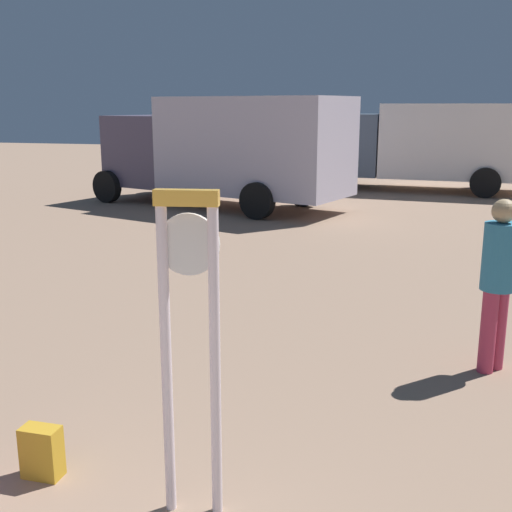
{
  "coord_description": "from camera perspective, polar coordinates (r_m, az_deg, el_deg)",
  "views": [
    {
      "loc": [
        1.76,
        -0.98,
        2.71
      ],
      "look_at": [
        0.15,
        5.1,
        1.2
      ],
      "focal_mm": 44.23,
      "sensor_mm": 36.0,
      "label": 1
    }
  ],
  "objects": [
    {
      "name": "standing_clock",
      "position": [
        4.07,
        -6.0,
        -6.19
      ],
      "size": [
        0.41,
        0.15,
        2.21
      ],
      "color": "white",
      "rests_on": "ground_plane"
    },
    {
      "name": "box_truck_far",
      "position": [
        21.28,
        15.69,
        9.85
      ],
      "size": [
        6.88,
        3.03,
        2.76
      ],
      "color": "white",
      "rests_on": "ground_plane"
    },
    {
      "name": "box_truck_near",
      "position": [
        17.13,
        -2.6,
        9.77
      ],
      "size": [
        7.53,
        4.52,
        2.92
      ],
      "color": "silver",
      "rests_on": "ground_plane"
    },
    {
      "name": "person_distant",
      "position": [
        6.85,
        21.04,
        -1.78
      ],
      "size": [
        0.35,
        0.35,
        1.81
      ],
      "color": "#BD3755",
      "rests_on": "ground_plane"
    },
    {
      "name": "backpack",
      "position": [
        5.16,
        -18.76,
        -16.45
      ],
      "size": [
        0.29,
        0.2,
        0.4
      ],
      "color": "gold",
      "rests_on": "ground_plane"
    }
  ]
}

